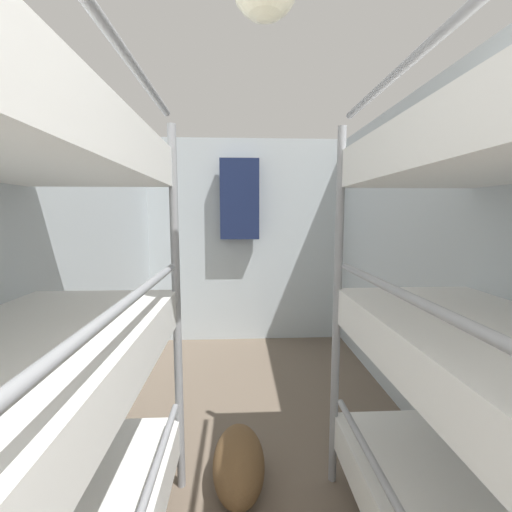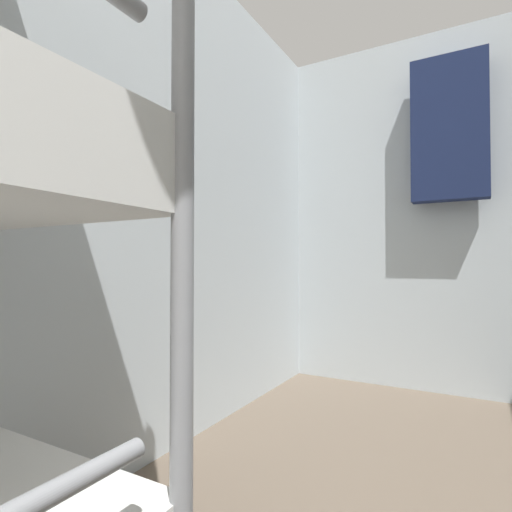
% 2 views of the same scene
% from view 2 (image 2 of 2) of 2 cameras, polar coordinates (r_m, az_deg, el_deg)
% --- Properties ---
extents(wall_back, '(2.43, 0.06, 2.38)m').
position_cam_2_polar(wall_back, '(2.91, 27.84, 5.91)').
color(wall_back, silver).
rests_on(wall_back, ground_plane).
extents(hanging_coat, '(0.44, 0.12, 0.90)m').
position_cam_2_polar(hanging_coat, '(2.87, 25.86, 16.05)').
color(hanging_coat, '#192347').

